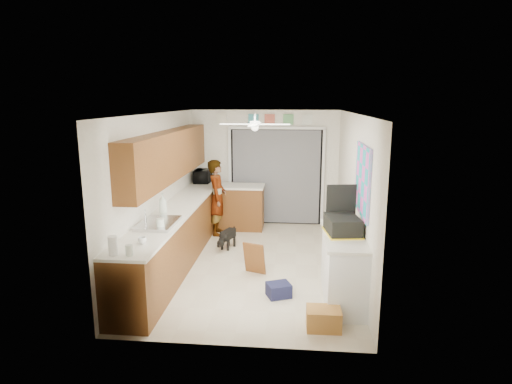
{
  "coord_description": "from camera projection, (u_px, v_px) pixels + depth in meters",
  "views": [
    {
      "loc": [
        0.68,
        -6.79,
        2.71
      ],
      "look_at": [
        0.0,
        0.4,
        1.15
      ],
      "focal_mm": 30.0,
      "sensor_mm": 36.0,
      "label": 1
    }
  ],
  "objects": [
    {
      "name": "cabinet_door_panel",
      "position": [
        254.0,
        258.0,
        6.74
      ],
      "size": [
        0.38,
        0.25,
        0.52
      ],
      "primitive_type": "cube",
      "rotation": [
        0.21,
        0.0,
        -0.35
      ],
      "color": "brown",
      "rests_on": "floor"
    },
    {
      "name": "curtain_panel",
      "position": [
        276.0,
        177.0,
        9.36
      ],
      "size": [
        1.9,
        0.03,
        2.05
      ],
      "primitive_type": "cube",
      "color": "slate",
      "rests_on": "wall_back"
    },
    {
      "name": "suitcase_rim",
      "position": [
        342.0,
        233.0,
        5.78
      ],
      "size": [
        0.52,
        0.64,
        0.02
      ],
      "primitive_type": "cube",
      "rotation": [
        0.0,
        0.0,
        0.15
      ],
      "color": "yellow",
      "rests_on": "suitcase"
    },
    {
      "name": "cardboard_box",
      "position": [
        324.0,
        319.0,
        5.15
      ],
      "size": [
        0.42,
        0.32,
        0.26
      ],
      "primitive_type": "cube",
      "rotation": [
        0.0,
        0.0,
        0.02
      ],
      "color": "#B9803A",
      "rests_on": "floor"
    },
    {
      "name": "ceiling",
      "position": [
        254.0,
        113.0,
        6.71
      ],
      "size": [
        5.0,
        5.0,
        0.0
      ],
      "primitive_type": "plane",
      "rotation": [
        3.14,
        0.0,
        0.0
      ],
      "color": "white",
      "rests_on": "ground"
    },
    {
      "name": "left_countertop",
      "position": [
        177.0,
        209.0,
        7.16
      ],
      "size": [
        0.62,
        4.8,
        0.04
      ],
      "primitive_type": "cube",
      "color": "white",
      "rests_on": "left_base_cabinets"
    },
    {
      "name": "ceiling_fan",
      "position": [
        255.0,
        124.0,
        6.95
      ],
      "size": [
        1.14,
        1.14,
        0.24
      ],
      "primitive_type": "cube",
      "color": "white",
      "rests_on": "ceiling"
    },
    {
      "name": "abstract_painting",
      "position": [
        363.0,
        180.0,
        5.77
      ],
      "size": [
        0.03,
        1.15,
        0.95
      ],
      "primitive_type": "cube",
      "color": "#F158D0",
      "rests_on": "wall_right"
    },
    {
      "name": "right_counter_base",
      "position": [
        343.0,
        268.0,
        5.86
      ],
      "size": [
        0.5,
        1.4,
        0.9
      ],
      "primitive_type": "cube",
      "color": "white",
      "rests_on": "floor"
    },
    {
      "name": "floor",
      "position": [
        254.0,
        263.0,
        7.24
      ],
      "size": [
        5.0,
        5.0,
        0.0
      ],
      "primitive_type": "plane",
      "color": "beige",
      "rests_on": "ground"
    },
    {
      "name": "cup",
      "position": [
        142.0,
        240.0,
        5.37
      ],
      "size": [
        0.14,
        0.14,
        0.08
      ],
      "primitive_type": "imported",
      "rotation": [
        0.0,
        0.0,
        -0.38
      ],
      "color": "white",
      "rests_on": "left_countertop"
    },
    {
      "name": "man",
      "position": [
        217.0,
        197.0,
        8.67
      ],
      "size": [
        0.4,
        0.58,
        1.54
      ],
      "primitive_type": "imported",
      "rotation": [
        0.0,
        0.0,
        1.63
      ],
      "color": "white",
      "rests_on": "floor"
    },
    {
      "name": "header_frame_3",
      "position": [
        288.0,
        119.0,
        9.11
      ],
      "size": [
        0.22,
        0.02,
        0.22
      ],
      "primitive_type": "cube",
      "color": "#5FA769",
      "rests_on": "wall_back"
    },
    {
      "name": "jar_b",
      "position": [
        129.0,
        250.0,
        4.95
      ],
      "size": [
        0.11,
        0.11,
        0.13
      ],
      "primitive_type": "cylinder",
      "rotation": [
        0.0,
        0.0,
        -0.35
      ],
      "color": "silver",
      "rests_on": "left_countertop"
    },
    {
      "name": "upper_cabinets",
      "position": [
        170.0,
        155.0,
        7.19
      ],
      "size": [
        0.32,
        4.0,
        0.8
      ],
      "primitive_type": "cube",
      "color": "brown",
      "rests_on": "wall_left"
    },
    {
      "name": "wall_front",
      "position": [
        231.0,
        240.0,
        4.54
      ],
      "size": [
        3.2,
        0.0,
        3.2
      ],
      "primitive_type": "plane",
      "rotation": [
        -1.57,
        0.0,
        0.0
      ],
      "color": "white",
      "rests_on": "ground"
    },
    {
      "name": "route66_sign",
      "position": [
        221.0,
        119.0,
        9.25
      ],
      "size": [
        0.22,
        0.02,
        0.26
      ],
      "primitive_type": "cube",
      "color": "silver",
      "rests_on": "wall_back"
    },
    {
      "name": "paper_towel_roll",
      "position": [
        113.0,
        246.0,
        4.96
      ],
      "size": [
        0.13,
        0.13,
        0.23
      ],
      "primitive_type": "cylinder",
      "rotation": [
        0.0,
        0.0,
        -0.31
      ],
      "color": "white",
      "rests_on": "left_countertop"
    },
    {
      "name": "door_trim_head",
      "position": [
        277.0,
        128.0,
        9.14
      ],
      "size": [
        2.1,
        0.04,
        0.06
      ],
      "primitive_type": "cube",
      "color": "white",
      "rests_on": "wall_back"
    },
    {
      "name": "peninsula_top",
      "position": [
        240.0,
        186.0,
        9.04
      ],
      "size": [
        1.04,
        0.64,
        0.04
      ],
      "primitive_type": "cube",
      "color": "white",
      "rests_on": "peninsula_base"
    },
    {
      "name": "header_frame_2",
      "position": [
        270.0,
        119.0,
        9.15
      ],
      "size": [
        0.22,
        0.02,
        0.22
      ],
      "primitive_type": "cube",
      "color": "#CB5D4C",
      "rests_on": "wall_back"
    },
    {
      "name": "peninsula_base",
      "position": [
        240.0,
        208.0,
        9.14
      ],
      "size": [
        1.0,
        0.6,
        0.9
      ],
      "primitive_type": "cube",
      "color": "brown",
      "rests_on": "floor"
    },
    {
      "name": "dog",
      "position": [
        228.0,
        238.0,
        7.94
      ],
      "size": [
        0.38,
        0.54,
        0.39
      ],
      "primitive_type": "cube",
      "rotation": [
        0.0,
        0.0,
        -0.35
      ],
      "color": "black",
      "rests_on": "floor"
    },
    {
      "name": "wall_back",
      "position": [
        265.0,
        168.0,
        9.41
      ],
      "size": [
        3.2,
        0.0,
        3.2
      ],
      "primitive_type": "plane",
      "rotation": [
        1.57,
        0.0,
        0.0
      ],
      "color": "white",
      "rests_on": "ground"
    },
    {
      "name": "wall_left",
      "position": [
        158.0,
        189.0,
        7.12
      ],
      "size": [
        0.0,
        5.0,
        5.0
      ],
      "primitive_type": "plane",
      "rotation": [
        1.57,
        0.0,
        1.57
      ],
      "color": "white",
      "rests_on": "ground"
    },
    {
      "name": "suitcase_lid",
      "position": [
        341.0,
        202.0,
        5.99
      ],
      "size": [
        0.42,
        0.09,
        0.5
      ],
      "primitive_type": "cube",
      "rotation": [
        0.0,
        0.0,
        0.15
      ],
      "color": "black",
      "rests_on": "suitcase"
    },
    {
      "name": "jar_a",
      "position": [
        160.0,
        224.0,
        5.96
      ],
      "size": [
        0.13,
        0.13,
        0.16
      ],
      "primitive_type": "cylinder",
      "rotation": [
        0.0,
        0.0,
        -0.15
      ],
      "color": "silver",
      "rests_on": "left_countertop"
    },
    {
      "name": "back_opening_recess",
      "position": [
        276.0,
        177.0,
        9.4
      ],
      "size": [
        2.0,
        0.06,
        2.1
      ],
      "primitive_type": "cube",
      "color": "black",
      "rests_on": "wall_back"
    },
    {
      "name": "header_frame_4",
      "position": [
        307.0,
        120.0,
        9.08
      ],
      "size": [
        0.22,
        0.02,
        0.22
      ],
      "primitive_type": "cube",
      "color": "silver",
      "rests_on": "wall_back"
    },
    {
      "name": "soap_bottle",
      "position": [
        163.0,
        203.0,
        6.74
      ],
      "size": [
        0.15,
        0.15,
        0.34
      ],
      "primitive_type": "imported",
      "rotation": [
        0.0,
        0.0,
        0.14
      ],
      "color": "silver",
      "rests_on": "left_countertop"
    },
    {
      "name": "right_counter_top",
      "position": [
        344.0,
        236.0,
        5.76
      ],
      "size": [
        0.54,
        1.44,
        0.04
      ],
      "primitive_type": "cube",
      "color": "white",
      "rests_on": "right_counter_base"
    },
    {
      "name": "left_base_cabinets",
      "position": [
        178.0,
        236.0,
        7.27
      ],
      "size": [
        0.6,
        4.8,
        0.9
      ],
      "primitive_type": "cube",
      "color": "brown",
      "rests_on": "floor"
    },
    {
      "name": "navy_crate",
      "position": [
        279.0,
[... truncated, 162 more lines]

